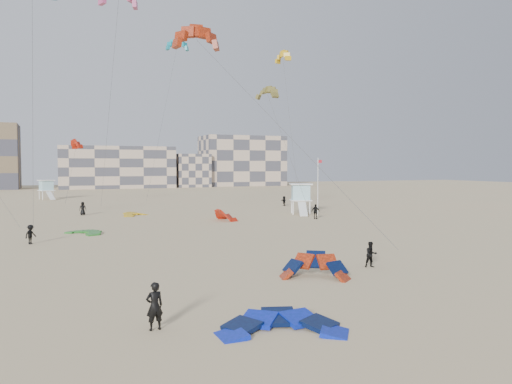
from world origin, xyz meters
name	(u,v)px	position (x,y,z in m)	size (l,w,h in m)	color
ground	(206,311)	(0.00, 0.00, 0.00)	(320.00, 320.00, 0.00)	tan
kite_ground_blue	(282,331)	(2.02, -3.74, 0.00)	(4.57, 4.73, 0.96)	#111FCD
kite_ground_orange	(315,278)	(7.63, 3.96, 0.00)	(3.79, 3.21, 2.18)	red
kite_ground_green	(85,234)	(-3.74, 28.57, 0.00)	(3.49, 3.70, 0.43)	#207F2D
kite_ground_red_far	(226,220)	(12.36, 34.69, 0.00)	(3.71, 3.14, 2.21)	#B21406
kite_ground_yellow	(135,216)	(3.18, 44.40, 0.00)	(3.42, 3.55, 0.81)	gold
kitesurfer_main	(154,306)	(-2.59, -1.79, 0.96)	(0.70, 0.46, 1.91)	black
kitesurfer_b	(371,255)	(12.40, 5.30, 0.82)	(0.80, 0.62, 1.64)	black
kitesurfer_c	(31,234)	(-8.22, 23.63, 0.80)	(1.04, 0.60, 1.61)	black
kitesurfer_d	(316,212)	(22.99, 32.09, 0.91)	(1.06, 0.44, 1.81)	black
kitesurfer_e	(83,208)	(-3.09, 47.57, 0.88)	(0.86, 0.56, 1.76)	black
kitesurfer_f	(284,201)	(27.80, 51.56, 0.79)	(1.46, 0.47, 1.58)	black
kite_fly_orange	(196,40)	(6.32, 24.93, 18.28)	(10.53, 22.02, 18.77)	red
kite_fly_olive	(267,94)	(18.67, 37.05, 15.50)	(5.79, 6.73, 15.87)	olive
kite_fly_yellow	(283,58)	(27.05, 50.55, 23.35)	(4.14, 3.72, 23.33)	gold
kite_fly_teal_b	(177,46)	(12.33, 59.38, 25.83)	(7.62, 4.32, 26.05)	teal
kite_fly_red	(76,145)	(-3.15, 64.59, 9.83)	(3.87, 10.04, 10.17)	#B21406
lifeguard_tower_near	(301,199)	(24.13, 38.37, 2.03)	(3.74, 6.07, 4.10)	white
lifeguard_tower_far	(46,190)	(-8.14, 82.61, 1.86)	(3.35, 5.52, 3.75)	white
flagpole	(318,185)	(25.51, 36.17, 3.95)	(0.61, 0.09, 7.50)	white
condo_mid	(116,167)	(10.00, 130.00, 6.00)	(32.00, 16.00, 12.00)	#C0A68C
condo_east	(242,161)	(50.00, 132.00, 8.00)	(26.00, 14.00, 16.00)	#C0A68C
condo_fill_right	(191,171)	(32.00, 128.00, 5.00)	(10.00, 10.00, 10.00)	#C0A68C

